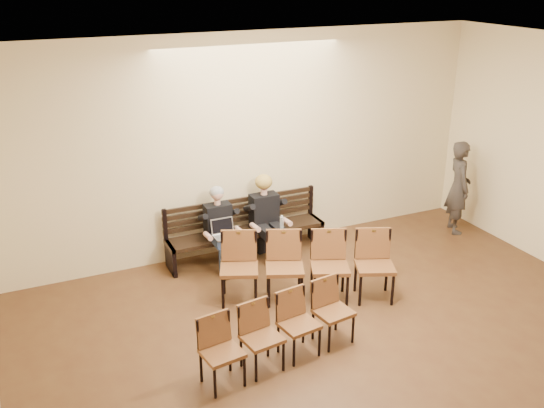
{
  "coord_description": "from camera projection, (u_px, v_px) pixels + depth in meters",
  "views": [
    {
      "loc": [
        -3.52,
        -3.54,
        4.41
      ],
      "look_at": [
        -0.05,
        4.05,
        1.09
      ],
      "focal_mm": 40.0,
      "sensor_mm": 36.0,
      "label": 1
    }
  ],
  "objects": [
    {
      "name": "seated_man",
      "position": [
        220.0,
        229.0,
        9.31
      ],
      "size": [
        0.51,
        0.7,
        1.22
      ],
      "primitive_type": null,
      "color": "black",
      "rests_on": "ground"
    },
    {
      "name": "seated_woman",
      "position": [
        267.0,
        220.0,
        9.61
      ],
      "size": [
        0.54,
        0.75,
        1.27
      ],
      "primitive_type": null,
      "color": "black",
      "rests_on": "ground"
    },
    {
      "name": "passerby",
      "position": [
        459.0,
        180.0,
        10.41
      ],
      "size": [
        0.67,
        0.81,
        1.89
      ],
      "primitive_type": "imported",
      "rotation": [
        0.0,
        0.0,
        1.2
      ],
      "color": "#36302C",
      "rests_on": "ground"
    },
    {
      "name": "water_bottle",
      "position": [
        282.0,
        230.0,
        9.43
      ],
      "size": [
        0.07,
        0.07,
        0.21
      ],
      "primitive_type": "cylinder",
      "rotation": [
        0.0,
        0.0,
        0.16
      ],
      "color": "silver",
      "rests_on": "bench"
    },
    {
      "name": "room_walls",
      "position": [
        421.0,
        177.0,
        5.71
      ],
      "size": [
        8.02,
        10.01,
        3.51
      ],
      "color": "beige",
      "rests_on": "ground"
    },
    {
      "name": "laptop",
      "position": [
        226.0,
        237.0,
        9.12
      ],
      "size": [
        0.39,
        0.33,
        0.26
      ],
      "primitive_type": "cube",
      "rotation": [
        0.0,
        0.0,
        -0.15
      ],
      "color": "silver",
      "rests_on": "bench"
    },
    {
      "name": "bag",
      "position": [
        265.0,
        242.0,
        10.0
      ],
      "size": [
        0.41,
        0.31,
        0.28
      ],
      "primitive_type": "cube",
      "rotation": [
        0.0,
        0.0,
        0.16
      ],
      "color": "black",
      "rests_on": "ground"
    },
    {
      "name": "bench",
      "position": [
        247.0,
        243.0,
        9.74
      ],
      "size": [
        2.6,
        0.9,
        0.45
      ],
      "primitive_type": "cube",
      "color": "black",
      "rests_on": "ground"
    },
    {
      "name": "chair_row_back",
      "position": [
        307.0,
        268.0,
        8.38
      ],
      "size": [
        2.42,
        1.41,
        0.99
      ],
      "primitive_type": "cube",
      "rotation": [
        0.0,
        0.0,
        -0.39
      ],
      "color": "brown",
      "rests_on": "ground"
    },
    {
      "name": "chair_row_front",
      "position": [
        281.0,
        332.0,
        7.08
      ],
      "size": [
        2.03,
        0.72,
        0.82
      ],
      "primitive_type": "cube",
      "rotation": [
        0.0,
        0.0,
        0.14
      ],
      "color": "brown",
      "rests_on": "ground"
    }
  ]
}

